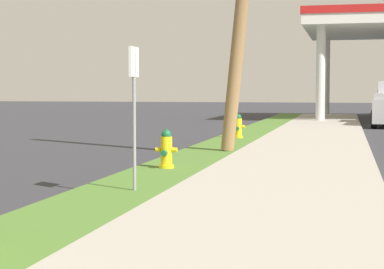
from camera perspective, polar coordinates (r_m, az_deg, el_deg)
fire_hydrant_second at (r=12.49m, az=-2.25°, el=-1.44°), size 0.42×0.38×0.74m
fire_hydrant_third at (r=20.25m, az=4.04°, el=0.62°), size 0.42×0.37×0.74m
street_sign_post at (r=9.69m, az=-5.06°, el=4.04°), size 0.05×0.36×2.12m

